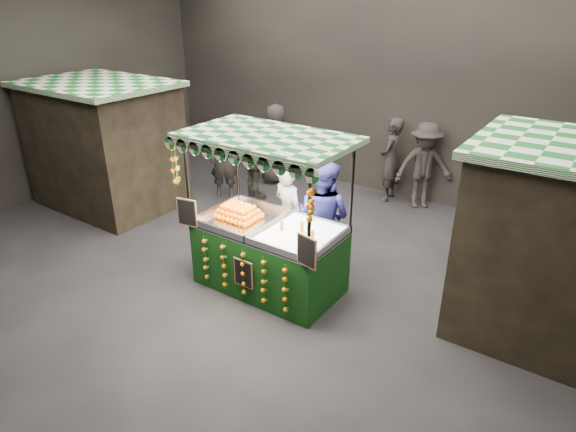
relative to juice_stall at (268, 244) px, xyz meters
The scene contains 13 objects.
ground 0.89m from the juice_stall, 153.86° to the right, with size 12.00×12.00×0.00m, color black.
market_hall 2.67m from the juice_stall, 153.86° to the right, with size 12.10×10.10×5.05m.
neighbour_stall_left 4.92m from the juice_stall, behind, with size 3.00×2.20×2.60m.
juice_stall is the anchor object (origin of this frame).
vendor_grey 0.89m from the juice_stall, 104.04° to the left, with size 0.73×0.58×1.74m.
vendor_blue 1.03m from the juice_stall, 66.81° to the left, with size 0.93×0.73×1.90m.
shopper_0 3.89m from the juice_stall, 141.10° to the left, with size 0.72×0.65×1.66m.
shopper_1 3.91m from the juice_stall, 32.27° to the left, with size 0.84×0.67×1.68m.
shopper_2 3.67m from the juice_stall, 131.34° to the left, with size 1.10×0.75×1.73m.
shopper_3 4.46m from the juice_stall, 80.16° to the left, with size 1.35×1.26×1.83m.
shopper_4 4.70m from the juice_stall, 124.44° to the left, with size 1.09×1.02×1.88m.
shopper_6 4.40m from the juice_stall, 89.80° to the left, with size 0.50×0.70×1.83m.
shopper_7 5.34m from the juice_stall, 55.39° to the left, with size 1.03×0.88×1.65m.
Camera 1 is at (4.41, -5.04, 4.25)m, focal length 30.85 mm.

